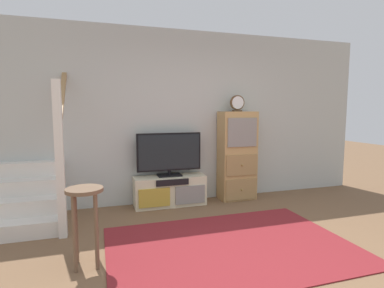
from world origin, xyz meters
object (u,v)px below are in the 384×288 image
television (169,153)px  bar_stool_near (85,209)px  side_cabinet (237,156)px  desk_clock (237,103)px  media_console (170,191)px

television → bar_stool_near: television is taller
side_cabinet → bar_stool_near: bearing=-145.6°
desk_clock → media_console: bearing=179.8°
media_console → television: size_ratio=1.10×
television → side_cabinet: bearing=-0.7°
media_console → desk_clock: (1.11, -0.00, 1.34)m
desk_clock → side_cabinet: bearing=36.1°
television → bar_stool_near: size_ratio=1.32×
television → side_cabinet: (1.13, -0.01, -0.09)m
desk_clock → bar_stool_near: desk_clock is taller
media_console → side_cabinet: 1.23m
desk_clock → bar_stool_near: (-2.28, -1.56, -1.01)m
media_console → desk_clock: size_ratio=4.21×
media_console → bar_stool_near: size_ratio=1.45×
side_cabinet → desk_clock: bearing=-143.9°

